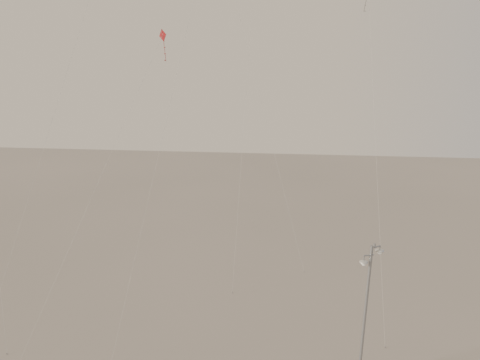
# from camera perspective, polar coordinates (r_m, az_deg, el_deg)

# --- Properties ---
(street_lamp) EXTENTS (1.46, 1.04, 9.10)m
(street_lamp) POSITION_cam_1_polar(r_m,az_deg,el_deg) (29.89, 15.10, -15.08)
(street_lamp) COLOR #919399
(street_lamp) RESTS_ON ground
(kite_1) EXTENTS (4.09, 13.34, 27.02)m
(kite_1) POSITION_cam_1_polar(r_m,az_deg,el_deg) (35.34, -6.84, 16.09)
(kite_1) COLOR #302B28
(kite_1) RESTS_ON ground
(kite_3) EXTENTS (9.35, 5.28, 21.18)m
(kite_3) POSITION_cam_1_polar(r_m,az_deg,el_deg) (29.20, -13.83, 6.82)
(kite_3) COLOR maroon
(kite_3) RESTS_ON ground
(kite_4) EXTENTS (1.68, 9.97, 25.20)m
(kite_4) POSITION_cam_1_polar(r_m,az_deg,el_deg) (37.49, 15.79, 12.40)
(kite_4) COLOR #302B28
(kite_4) RESTS_ON ground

